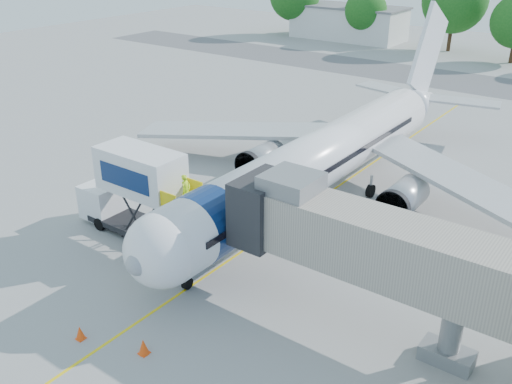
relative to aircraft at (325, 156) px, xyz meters
The scene contains 11 objects.
ground 5.07m from the aircraft, 90.00° to the right, with size 160.00×160.00×0.00m, color #989895.
guidance_line 5.06m from the aircraft, 90.00° to the right, with size 0.15×70.00×0.01m, color yellow.
taxiway_strip 37.99m from the aircraft, 90.00° to the left, with size 120.00×10.00×0.01m, color #59595B.
aircraft is the anchor object (origin of this frame).
jet_bridge 13.77m from the aircraft, 54.30° to the right, with size 13.90×3.20×6.60m.
catering_hiloader 12.77m from the aircraft, 119.39° to the right, with size 8.51×2.44×5.50m.
safety_cone_a 18.62m from the aircraft, 84.31° to the right, with size 0.47×0.47×0.75m.
safety_cone_b 19.56m from the aircraft, 93.45° to the right, with size 0.42×0.42×0.67m.
outbuilding_left 62.50m from the aircraft, 116.61° to the left, with size 18.40×8.40×5.30m.
tree_b 58.76m from the aircraft, 114.06° to the left, with size 6.53×6.53×8.32m.
tree_c 56.65m from the aircraft, 101.08° to the left, with size 9.41×9.41×11.99m.
Camera 1 is at (17.22, -26.96, 16.66)m, focal length 40.00 mm.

